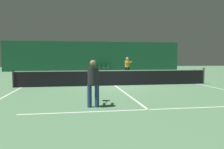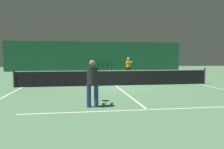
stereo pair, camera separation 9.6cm
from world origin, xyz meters
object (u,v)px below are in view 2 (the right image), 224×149
(tennis_net, at_px, (115,77))
(courtside_chair_0, at_px, (95,67))
(courtside_chair_2, at_px, (104,67))
(courtside_chair_1, at_px, (100,67))
(courtside_chair_3, at_px, (109,67))
(player_near, at_px, (92,80))
(player_far, at_px, (128,65))

(tennis_net, xyz_separation_m, courtside_chair_0, (-0.15, 14.93, -0.03))
(tennis_net, bearing_deg, courtside_chair_2, 86.15)
(courtside_chair_1, relative_size, courtside_chair_3, 1.00)
(player_near, distance_m, courtside_chair_1, 20.75)
(tennis_net, xyz_separation_m, courtside_chair_2, (1.01, 14.93, -0.03))
(player_near, bearing_deg, courtside_chair_2, -4.01)
(courtside_chair_0, relative_size, courtside_chair_1, 1.00)
(courtside_chair_3, bearing_deg, courtside_chair_1, -90.00)
(courtside_chair_1, height_order, courtside_chair_2, same)
(player_near, height_order, player_far, player_far)
(tennis_net, relative_size, courtside_chair_0, 14.29)
(player_near, relative_size, courtside_chair_3, 1.95)
(tennis_net, relative_size, courtside_chair_1, 14.29)
(courtside_chair_0, bearing_deg, courtside_chair_2, 90.00)
(player_far, height_order, courtside_chair_1, player_far)
(courtside_chair_2, relative_size, courtside_chair_3, 1.00)
(tennis_net, relative_size, player_far, 6.79)
(player_near, distance_m, player_far, 12.42)
(courtside_chair_3, bearing_deg, courtside_chair_2, -90.00)
(tennis_net, bearing_deg, player_far, 70.07)
(courtside_chair_0, height_order, courtside_chair_2, same)
(courtside_chair_0, relative_size, courtside_chair_2, 1.00)
(tennis_net, distance_m, courtside_chair_2, 14.96)
(player_near, bearing_deg, courtside_chair_1, -2.42)
(player_near, xyz_separation_m, courtside_chair_3, (3.34, 20.63, -0.47))
(tennis_net, bearing_deg, player_near, -107.16)
(courtside_chair_3, bearing_deg, player_near, -9.21)
(tennis_net, xyz_separation_m, player_near, (-1.76, -5.70, 0.44))
(tennis_net, distance_m, player_far, 6.48)
(courtside_chair_3, bearing_deg, tennis_net, -6.06)
(courtside_chair_1, bearing_deg, courtside_chair_3, 90.00)
(player_near, bearing_deg, courtside_chair_3, -5.58)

